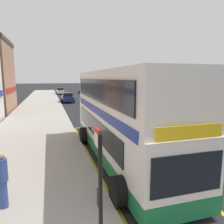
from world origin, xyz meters
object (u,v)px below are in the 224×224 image
object	(u,v)px
parked_car_navy_ahead	(68,98)
pedestrian_waiting_near_sign	(2,177)
parked_car_grey_far	(83,90)
parked_car_teal_distant	(101,98)
double_decker_bus	(120,118)
parked_car_white_kerbside	(60,91)
bus_stop_sign	(100,185)

from	to	relation	value
parked_car_navy_ahead	pedestrian_waiting_near_sign	bearing A→B (deg)	79.36
parked_car_grey_far	parked_car_teal_distant	xyz separation A→B (m)	(-0.49, -22.25, 0.00)
parked_car_grey_far	pedestrian_waiting_near_sign	bearing A→B (deg)	-102.32
parked_car_grey_far	parked_car_navy_ahead	bearing A→B (deg)	-106.61
parked_car_grey_far	parked_car_teal_distant	distance (m)	22.25
double_decker_bus	parked_car_teal_distant	bearing A→B (deg)	78.36
parked_car_white_kerbside	parked_car_teal_distant	bearing A→B (deg)	-76.13
parked_car_navy_ahead	double_decker_bus	bearing A→B (deg)	88.78
parked_car_navy_ahead	pedestrian_waiting_near_sign	size ratio (longest dim) A/B	2.36
double_decker_bus	bus_stop_sign	distance (m)	6.19
parked_car_navy_ahead	parked_car_white_kerbside	world-z (taller)	same
bus_stop_sign	parked_car_white_kerbside	size ratio (longest dim) A/B	0.68
double_decker_bus	parked_car_white_kerbside	bearing A→B (deg)	90.71
parked_car_navy_ahead	parked_car_grey_far	bearing A→B (deg)	-107.99
bus_stop_sign	parked_car_white_kerbside	xyz separation A→B (m)	(1.84, 50.24, -1.00)
parked_car_navy_ahead	pedestrian_waiting_near_sign	world-z (taller)	pedestrian_waiting_near_sign
pedestrian_waiting_near_sign	parked_car_teal_distant	bearing A→B (deg)	70.32
parked_car_grey_far	bus_stop_sign	bearing A→B (deg)	-99.19
bus_stop_sign	parked_car_navy_ahead	distance (m)	31.86
bus_stop_sign	parked_car_grey_far	bearing A→B (deg)	81.43
bus_stop_sign	parked_car_grey_far	size ratio (longest dim) A/B	0.68
parked_car_grey_far	parked_car_navy_ahead	distance (m)	21.13
double_decker_bus	pedestrian_waiting_near_sign	size ratio (longest dim) A/B	6.16
double_decker_bus	bus_stop_sign	xyz separation A→B (m)	(-2.38, -5.70, -0.26)
bus_stop_sign	parked_car_navy_ahead	world-z (taller)	bus_stop_sign
parked_car_grey_far	double_decker_bus	bearing A→B (deg)	-97.34
double_decker_bus	parked_car_white_kerbside	xyz separation A→B (m)	(-0.55, 44.54, -1.26)
double_decker_bus	pedestrian_waiting_near_sign	bearing A→B (deg)	-146.42
pedestrian_waiting_near_sign	parked_car_white_kerbside	bearing A→B (deg)	84.91
double_decker_bus	pedestrian_waiting_near_sign	xyz separation A→B (m)	(-4.80, -3.19, -0.95)
double_decker_bus	parked_car_grey_far	xyz separation A→B (m)	(5.46, 46.39, -1.26)
double_decker_bus	parked_car_navy_ahead	bearing A→B (deg)	90.78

